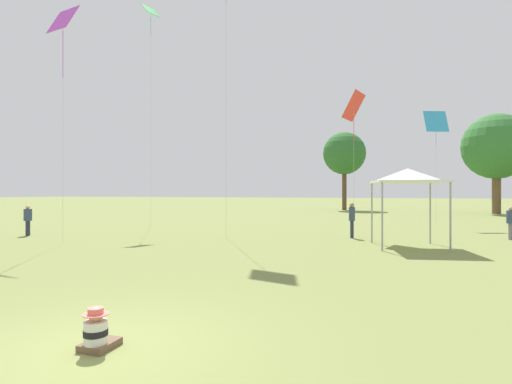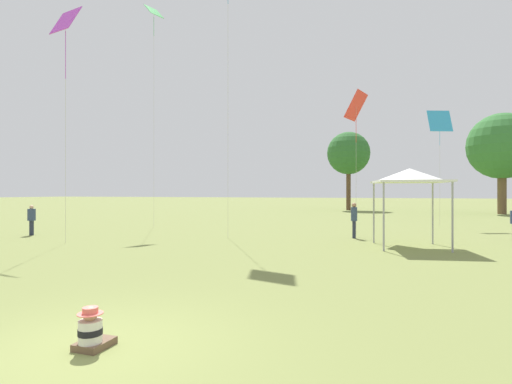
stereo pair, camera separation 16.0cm
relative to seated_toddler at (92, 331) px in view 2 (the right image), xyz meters
The scene contains 11 objects.
ground_plane 0.25m from the seated_toddler, 98.98° to the right, with size 300.00×300.00×0.00m, color olive.
seated_toddler is the anchor object (origin of this frame).
person_standing_1 17.31m from the seated_toddler, 140.84° to the left, with size 0.52×0.52×1.53m.
person_standing_3 15.12m from the seated_toddler, 81.51° to the left, with size 0.41×0.41×1.69m.
canopy_tent 13.52m from the seated_toddler, 69.65° to the left, with size 3.14×3.14×3.14m.
kite_1 15.80m from the seated_toddler, 136.03° to the left, with size 1.44×0.93×10.14m.
kite_2 25.38m from the seated_toddler, 73.85° to the left, with size 1.59×1.04×7.49m.
kite_3 24.19m from the seated_toddler, 121.03° to the left, with size 1.02×1.22×14.16m.
kite_5 17.00m from the seated_toddler, 81.81° to the left, with size 1.08×1.60×7.10m.
distant_tree_0 45.57m from the seated_toddler, 91.48° to the left, with size 5.17×5.17×9.53m.
distant_tree_1 44.11m from the seated_toddler, 70.87° to the left, with size 6.57×6.57×10.10m.
Camera 2 is at (4.00, -4.50, 2.20)m, focal length 28.00 mm.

